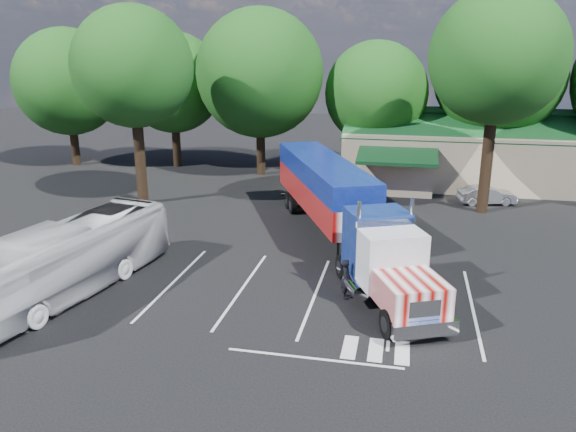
% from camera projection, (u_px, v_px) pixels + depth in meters
% --- Properties ---
extents(ground, '(120.00, 120.00, 0.00)m').
position_uv_depth(ground, '(274.00, 243.00, 29.98)').
color(ground, black).
rests_on(ground, ground).
extents(event_hall, '(24.20, 14.12, 5.55)m').
position_uv_depth(event_hall, '(501.00, 153.00, 43.24)').
color(event_hall, tan).
rests_on(event_hall, ground).
extents(tree_row_a, '(9.00, 9.00, 11.68)m').
position_uv_depth(tree_row_a, '(68.00, 82.00, 47.76)').
color(tree_row_a, black).
rests_on(tree_row_a, ground).
extents(tree_row_b, '(8.40, 8.40, 11.35)m').
position_uv_depth(tree_row_b, '(173.00, 83.00, 47.17)').
color(tree_row_b, black).
rests_on(tree_row_b, ground).
extents(tree_row_c, '(10.00, 10.00, 13.05)m').
position_uv_depth(tree_row_c, '(260.00, 73.00, 43.81)').
color(tree_row_c, black).
rests_on(tree_row_c, ground).
extents(tree_row_d, '(8.00, 8.00, 10.60)m').
position_uv_depth(tree_row_d, '(376.00, 93.00, 43.64)').
color(tree_row_d, black).
rests_on(tree_row_d, ground).
extents(tree_row_e, '(9.60, 9.60, 12.90)m').
position_uv_depth(tree_row_e, '(499.00, 74.00, 41.86)').
color(tree_row_e, black).
rests_on(tree_row_e, ground).
extents(tree_near_left, '(7.60, 7.60, 12.65)m').
position_uv_depth(tree_near_left, '(133.00, 67.00, 35.14)').
color(tree_near_left, black).
rests_on(tree_near_left, ground).
extents(tree_near_right, '(8.00, 8.00, 13.50)m').
position_uv_depth(tree_near_right, '(498.00, 57.00, 32.87)').
color(tree_near_right, black).
rests_on(tree_near_right, ground).
extents(semi_truck, '(10.40, 19.34, 4.21)m').
position_uv_depth(semi_truck, '(337.00, 200.00, 29.21)').
color(semi_truck, black).
rests_on(semi_truck, ground).
extents(woman, '(0.41, 0.62, 1.70)m').
position_uv_depth(woman, '(346.00, 279.00, 23.21)').
color(woman, black).
rests_on(woman, ground).
extents(bicycle, '(0.79, 1.63, 0.82)m').
position_uv_depth(bicycle, '(326.00, 204.00, 35.77)').
color(bicycle, black).
rests_on(bicycle, ground).
extents(tour_bus, '(4.58, 11.27, 3.06)m').
position_uv_depth(tour_bus, '(67.00, 260.00, 23.46)').
color(tour_bus, silver).
rests_on(tour_bus, ground).
extents(silver_sedan, '(3.94, 2.10, 1.23)m').
position_uv_depth(silver_sedan, '(487.00, 195.00, 37.21)').
color(silver_sedan, '#B7BAC0').
rests_on(silver_sedan, ground).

